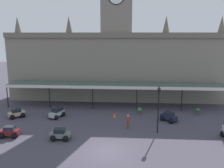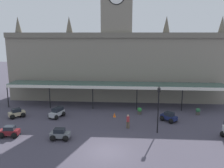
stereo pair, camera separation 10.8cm
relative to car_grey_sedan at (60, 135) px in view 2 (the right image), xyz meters
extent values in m
plane|color=#433F4C|center=(5.09, -2.34, -0.50)|extent=(140.00, 140.00, 0.00)
cube|color=gray|center=(5.09, 16.98, 4.99)|extent=(35.07, 5.57, 10.99)
cube|color=#6C6558|center=(5.09, 14.04, 10.09)|extent=(35.07, 0.30, 0.80)
cube|color=gray|center=(5.09, 16.98, 14.74)|extent=(4.80, 4.80, 8.49)
cone|color=#5F594E|center=(-11.44, 16.98, 11.79)|extent=(1.10, 1.10, 2.60)
cone|color=#5F594E|center=(-2.80, 16.98, 11.79)|extent=(1.10, 1.10, 2.60)
cone|color=#5F594E|center=(12.98, 16.98, 11.79)|extent=(1.10, 1.10, 2.60)
cone|color=#5F594E|center=(21.62, 16.98, 11.79)|extent=(1.10, 1.10, 2.60)
cube|color=#38564C|center=(5.09, 11.99, 2.98)|extent=(31.97, 3.20, 0.16)
cube|color=silver|center=(5.09, 10.39, 2.78)|extent=(31.97, 0.12, 0.44)
cylinder|color=black|center=(-10.89, 10.54, 1.20)|extent=(0.14, 0.14, 3.40)
cylinder|color=black|center=(-4.50, 10.54, 1.20)|extent=(0.14, 0.14, 3.40)
cylinder|color=black|center=(1.89, 10.54, 1.20)|extent=(0.14, 0.14, 3.40)
cylinder|color=black|center=(8.29, 10.54, 1.20)|extent=(0.14, 0.14, 3.40)
cylinder|color=black|center=(14.68, 10.54, 1.20)|extent=(0.14, 0.14, 3.40)
cube|color=slate|center=(0.01, 0.00, 0.02)|extent=(2.07, 0.93, 0.50)
cube|color=#1E232B|center=(-0.04, 0.00, 0.48)|extent=(1.12, 0.83, 0.42)
sphere|color=black|center=(0.67, 0.46, -0.18)|extent=(0.64, 0.64, 0.64)
sphere|color=black|center=(0.69, -0.42, -0.18)|extent=(0.64, 0.64, 0.64)
sphere|color=black|center=(-0.68, 0.42, -0.18)|extent=(0.64, 0.64, 0.64)
sphere|color=black|center=(-0.66, -0.46, -0.18)|extent=(0.64, 0.64, 0.64)
cube|color=tan|center=(-7.57, 6.24, 0.02)|extent=(2.15, 1.98, 0.50)
cube|color=#1E232B|center=(-7.61, 6.21, 0.48)|extent=(1.36, 1.31, 0.42)
sphere|color=black|center=(-7.33, 7.01, -0.18)|extent=(0.64, 0.64, 0.64)
sphere|color=black|center=(-6.77, 6.32, -0.18)|extent=(0.64, 0.64, 0.64)
sphere|color=black|center=(-8.38, 6.15, -0.18)|extent=(0.64, 0.64, 0.64)
sphere|color=black|center=(-7.82, 5.47, -0.18)|extent=(0.64, 0.64, 0.64)
sphere|color=black|center=(17.21, 1.82, -0.18)|extent=(0.64, 0.64, 0.64)
cube|color=#19214C|center=(12.19, 6.17, 0.02)|extent=(2.07, 2.07, 0.50)
cube|color=#1E232B|center=(12.22, 6.13, 0.48)|extent=(1.34, 1.34, 0.42)
sphere|color=black|center=(11.40, 6.33, -0.18)|extent=(0.64, 0.64, 0.64)
sphere|color=black|center=(12.02, 6.96, -0.18)|extent=(0.64, 0.64, 0.64)
sphere|color=black|center=(12.35, 5.38, -0.18)|extent=(0.64, 0.64, 0.64)
sphere|color=black|center=(12.97, 6.00, -0.18)|extent=(0.64, 0.64, 0.64)
cube|color=#B2B5BA|center=(-2.31, 6.58, 0.04)|extent=(1.64, 2.42, 0.55)
cube|color=#1E232B|center=(-2.24, 6.77, 0.54)|extent=(1.33, 1.74, 0.45)
sphere|color=black|center=(-2.17, 5.70, -0.18)|extent=(0.64, 0.64, 0.64)
sphere|color=black|center=(-3.01, 6.02, -0.18)|extent=(0.64, 0.64, 0.64)
sphere|color=black|center=(-1.62, 7.15, -0.18)|extent=(0.64, 0.64, 0.64)
sphere|color=black|center=(-2.46, 7.47, -0.18)|extent=(0.64, 0.64, 0.64)
cube|color=maroon|center=(-5.61, 0.31, 0.02)|extent=(2.10, 0.99, 0.50)
cube|color=#1E232B|center=(-5.56, 0.32, 0.48)|extent=(1.14, 0.86, 0.42)
sphere|color=black|center=(-6.26, -0.16, -0.18)|extent=(0.64, 0.64, 0.64)
sphere|color=black|center=(-6.31, 0.72, -0.18)|extent=(0.64, 0.64, 0.64)
sphere|color=black|center=(-4.91, -0.09, -0.18)|extent=(0.64, 0.64, 0.64)
sphere|color=black|center=(-4.96, 0.79, -0.18)|extent=(0.64, 0.64, 0.64)
cylinder|color=brown|center=(6.95, 3.54, -0.09)|extent=(0.17, 0.17, 0.82)
cylinder|color=brown|center=(7.16, 3.48, -0.09)|extent=(0.17, 0.17, 0.82)
cylinder|color=#A52D33|center=(7.06, 3.51, 0.63)|extent=(0.34, 0.34, 0.62)
sphere|color=tan|center=(7.06, 3.51, 1.05)|extent=(0.23, 0.23, 0.23)
cylinder|color=black|center=(10.33, 2.39, 1.85)|extent=(0.13, 0.13, 4.71)
cube|color=black|center=(10.33, 2.39, 4.42)|extent=(0.30, 0.30, 0.44)
sphere|color=black|center=(10.33, 2.39, 4.70)|extent=(0.14, 0.14, 0.14)
cone|color=orange|center=(5.26, 7.25, -0.21)|extent=(0.40, 0.40, 0.59)
cylinder|color=#47423D|center=(8.62, 8.60, -0.29)|extent=(0.56, 0.56, 0.42)
sphere|color=#2A8035|center=(8.62, 8.60, 0.16)|extent=(0.60, 0.60, 0.60)
cylinder|color=#47423D|center=(16.53, 8.92, -0.29)|extent=(0.56, 0.56, 0.42)
sphere|color=#265B38|center=(16.53, 8.92, 0.16)|extent=(0.60, 0.60, 0.60)
camera|label=1|loc=(6.93, -22.99, 10.36)|focal=38.58mm
camera|label=2|loc=(7.03, -22.99, 10.36)|focal=38.58mm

